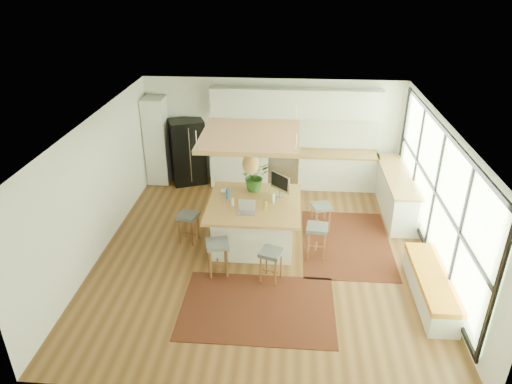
# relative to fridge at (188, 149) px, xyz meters

# --- Properties ---
(floor) EXTENTS (7.00, 7.00, 0.00)m
(floor) POSITION_rel_fridge_xyz_m (2.18, -3.19, -0.93)
(floor) COLOR brown
(floor) RESTS_ON ground
(ceiling) EXTENTS (7.00, 7.00, 0.00)m
(ceiling) POSITION_rel_fridge_xyz_m (2.18, -3.19, 1.78)
(ceiling) COLOR white
(ceiling) RESTS_ON ground
(wall_back) EXTENTS (6.50, 0.00, 6.50)m
(wall_back) POSITION_rel_fridge_xyz_m (2.18, 0.31, 0.42)
(wall_back) COLOR white
(wall_back) RESTS_ON ground
(wall_front) EXTENTS (6.50, 0.00, 6.50)m
(wall_front) POSITION_rel_fridge_xyz_m (2.18, -6.69, 0.42)
(wall_front) COLOR white
(wall_front) RESTS_ON ground
(wall_left) EXTENTS (0.00, 7.00, 7.00)m
(wall_left) POSITION_rel_fridge_xyz_m (-1.07, -3.19, 0.42)
(wall_left) COLOR white
(wall_left) RESTS_ON ground
(wall_right) EXTENTS (0.00, 7.00, 7.00)m
(wall_right) POSITION_rel_fridge_xyz_m (5.43, -3.19, 0.42)
(wall_right) COLOR white
(wall_right) RESTS_ON ground
(window_wall) EXTENTS (0.10, 6.20, 2.60)m
(window_wall) POSITION_rel_fridge_xyz_m (5.40, -3.19, 0.47)
(window_wall) COLOR black
(window_wall) RESTS_ON wall_right
(pantry) EXTENTS (0.55, 0.60, 2.25)m
(pantry) POSITION_rel_fridge_xyz_m (-0.77, -0.01, 0.20)
(pantry) COLOR silver
(pantry) RESTS_ON floor
(back_counter_base) EXTENTS (4.20, 0.60, 0.88)m
(back_counter_base) POSITION_rel_fridge_xyz_m (2.73, -0.01, -0.49)
(back_counter_base) COLOR silver
(back_counter_base) RESTS_ON floor
(back_counter_top) EXTENTS (4.24, 0.64, 0.05)m
(back_counter_top) POSITION_rel_fridge_xyz_m (2.73, -0.01, -0.03)
(back_counter_top) COLOR #A6753B
(back_counter_top) RESTS_ON back_counter_base
(backsplash) EXTENTS (4.20, 0.02, 0.80)m
(backsplash) POSITION_rel_fridge_xyz_m (2.73, 0.29, 0.43)
(backsplash) COLOR white
(backsplash) RESTS_ON wall_back
(upper_cabinets) EXTENTS (4.20, 0.34, 0.70)m
(upper_cabinets) POSITION_rel_fridge_xyz_m (2.73, 0.13, 1.22)
(upper_cabinets) COLOR silver
(upper_cabinets) RESTS_ON wall_back
(range) EXTENTS (0.76, 0.62, 1.00)m
(range) POSITION_rel_fridge_xyz_m (2.48, -0.01, -0.43)
(range) COLOR #A5A5AA
(range) RESTS_ON floor
(right_counter_base) EXTENTS (0.60, 2.50, 0.88)m
(right_counter_base) POSITION_rel_fridge_xyz_m (5.11, -1.19, -0.49)
(right_counter_base) COLOR silver
(right_counter_base) RESTS_ON floor
(right_counter_top) EXTENTS (0.64, 2.54, 0.05)m
(right_counter_top) POSITION_rel_fridge_xyz_m (5.11, -1.19, -0.03)
(right_counter_top) COLOR #A6753B
(right_counter_top) RESTS_ON right_counter_base
(window_bench) EXTENTS (0.52, 2.00, 0.50)m
(window_bench) POSITION_rel_fridge_xyz_m (5.13, -4.39, -0.68)
(window_bench) COLOR silver
(window_bench) RESTS_ON floor
(ceiling_panel) EXTENTS (1.86, 1.86, 0.80)m
(ceiling_panel) POSITION_rel_fridge_xyz_m (1.88, -2.79, 1.12)
(ceiling_panel) COLOR #A6753B
(ceiling_panel) RESTS_ON ceiling
(rug_near) EXTENTS (2.60, 1.80, 0.01)m
(rug_near) POSITION_rel_fridge_xyz_m (2.18, -4.88, -0.92)
(rug_near) COLOR black
(rug_near) RESTS_ON floor
(rug_right) EXTENTS (1.80, 2.60, 0.01)m
(rug_right) POSITION_rel_fridge_xyz_m (3.86, -2.73, -0.92)
(rug_right) COLOR black
(rug_right) RESTS_ON floor
(fridge) EXTENTS (1.03, 0.92, 1.69)m
(fridge) POSITION_rel_fridge_xyz_m (0.00, 0.00, 0.00)
(fridge) COLOR black
(fridge) RESTS_ON floor
(island) EXTENTS (1.85, 1.85, 0.93)m
(island) POSITION_rel_fridge_xyz_m (1.96, -2.83, -0.46)
(island) COLOR #A6753B
(island) RESTS_ON floor
(stool_near_left) EXTENTS (0.49, 0.49, 0.68)m
(stool_near_left) POSITION_rel_fridge_xyz_m (1.37, -3.96, -0.57)
(stool_near_left) COLOR #4D5256
(stool_near_left) RESTS_ON floor
(stool_near_right) EXTENTS (0.48, 0.48, 0.63)m
(stool_near_right) POSITION_rel_fridge_xyz_m (2.36, -4.10, -0.57)
(stool_near_right) COLOR #4D5256
(stool_near_right) RESTS_ON floor
(stool_right_front) EXTENTS (0.45, 0.45, 0.68)m
(stool_right_front) POSITION_rel_fridge_xyz_m (3.21, -3.24, -0.57)
(stool_right_front) COLOR #4D5256
(stool_right_front) RESTS_ON floor
(stool_right_back) EXTENTS (0.48, 0.48, 0.65)m
(stool_right_back) POSITION_rel_fridge_xyz_m (3.33, -2.29, -0.57)
(stool_right_back) COLOR #4D5256
(stool_right_back) RESTS_ON floor
(stool_left_side) EXTENTS (0.47, 0.47, 0.65)m
(stool_left_side) POSITION_rel_fridge_xyz_m (0.59, -2.90, -0.57)
(stool_left_side) COLOR #4D5256
(stool_left_side) RESTS_ON floor
(laptop) EXTENTS (0.34, 0.36, 0.25)m
(laptop) POSITION_rel_fridge_xyz_m (1.84, -3.26, 0.12)
(laptop) COLOR #A5A5AA
(laptop) RESTS_ON island
(monitor) EXTENTS (0.52, 0.52, 0.50)m
(monitor) POSITION_rel_fridge_xyz_m (2.45, -2.49, 0.26)
(monitor) COLOR #A5A5AA
(monitor) RESTS_ON island
(microwave) EXTENTS (0.65, 0.42, 0.41)m
(microwave) POSITION_rel_fridge_xyz_m (1.23, -0.05, 0.20)
(microwave) COLOR #A5A5AA
(microwave) RESTS_ON back_counter_top
(island_plant) EXTENTS (0.81, 0.84, 0.50)m
(island_plant) POSITION_rel_fridge_xyz_m (1.92, -2.25, 0.25)
(island_plant) COLOR #1E4C19
(island_plant) RESTS_ON island
(island_bowl) EXTENTS (0.22, 0.22, 0.05)m
(island_bowl) POSITION_rel_fridge_xyz_m (1.31, -2.43, 0.03)
(island_bowl) COLOR silver
(island_bowl) RESTS_ON island
(island_bottle_0) EXTENTS (0.07, 0.07, 0.19)m
(island_bottle_0) POSITION_rel_fridge_xyz_m (1.41, -2.73, 0.10)
(island_bottle_0) COLOR #2C66B3
(island_bottle_0) RESTS_ON island
(island_bottle_1) EXTENTS (0.07, 0.07, 0.19)m
(island_bottle_1) POSITION_rel_fridge_xyz_m (1.56, -2.98, 0.10)
(island_bottle_1) COLOR white
(island_bottle_1) RESTS_ON island
(island_bottle_2) EXTENTS (0.07, 0.07, 0.19)m
(island_bottle_2) POSITION_rel_fridge_xyz_m (2.21, -3.13, 0.10)
(island_bottle_2) COLOR olive
(island_bottle_2) RESTS_ON island
(island_bottle_3) EXTENTS (0.07, 0.07, 0.19)m
(island_bottle_3) POSITION_rel_fridge_xyz_m (2.31, -2.78, 0.10)
(island_bottle_3) COLOR silver
(island_bottle_3) RESTS_ON island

